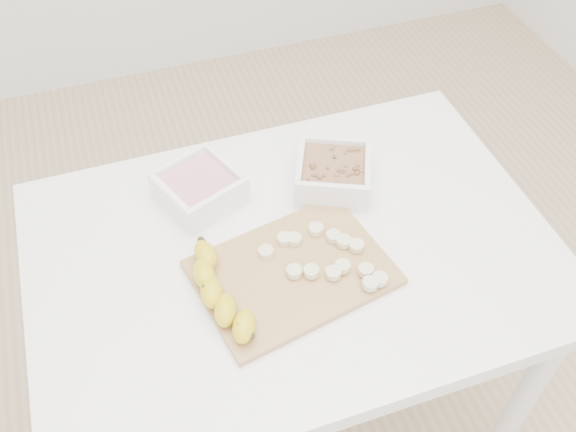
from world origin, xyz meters
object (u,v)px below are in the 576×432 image
object	(u,v)px
table	(293,278)
cutting_board	(293,272)
bowl_granola	(333,173)
banana	(221,293)
bowl_yogurt	(199,188)

from	to	relation	value
table	cutting_board	distance (m)	0.12
table	cutting_board	size ratio (longest dim) A/B	2.91
table	bowl_granola	bearing A→B (deg)	44.85
cutting_board	banana	size ratio (longest dim) A/B	1.52
banana	table	bearing A→B (deg)	30.10
table	bowl_granola	distance (m)	0.23
table	cutting_board	xyz separation A→B (m)	(-0.02, -0.06, 0.10)
table	banana	bearing A→B (deg)	-153.47
table	bowl_granola	xyz separation A→B (m)	(0.13, 0.13, 0.13)
table	bowl_yogurt	world-z (taller)	bowl_yogurt
bowl_granola	cutting_board	size ratio (longest dim) A/B	0.58
cutting_board	bowl_granola	bearing A→B (deg)	51.14
table	bowl_yogurt	distance (m)	0.26
bowl_granola	banana	size ratio (longest dim) A/B	0.88
table	banana	world-z (taller)	banana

